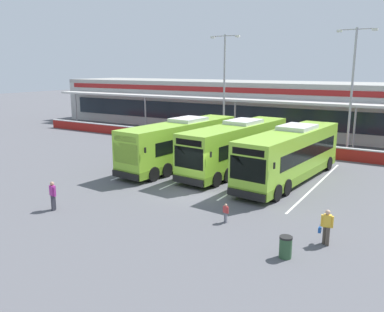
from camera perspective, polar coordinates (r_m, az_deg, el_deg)
ground_plane at (r=25.21m, az=-0.12°, el=-5.27°), size 200.00×200.00×0.00m
terminal_building at (r=49.22m, az=16.61°, el=6.54°), size 70.00×13.00×6.00m
red_barrier_wall at (r=37.82m, az=11.45°, el=1.37°), size 60.00×0.40×1.10m
coach_bus_leftmost at (r=31.59m, az=-1.57°, el=1.72°), size 3.86×12.33×3.78m
coach_bus_left_centre at (r=30.48m, az=6.39°, el=1.25°), size 3.86×12.33×3.78m
coach_bus_centre at (r=28.27m, az=13.85°, el=0.07°), size 3.86×12.33×3.78m
bay_stripe_far_west at (r=33.39m, az=-3.95°, el=-0.84°), size 0.14×13.00×0.01m
bay_stripe_west at (r=31.21m, az=2.36°, el=-1.77°), size 0.14×13.00×0.01m
bay_stripe_mid_west at (r=29.47m, az=9.52°, el=-2.80°), size 0.14×13.00×0.01m
bay_stripe_centre at (r=28.25m, az=17.44°, el=-3.89°), size 0.14×13.00×0.01m
pedestrian_with_handbag at (r=18.84m, az=18.63°, el=-9.48°), size 0.64×0.31×1.62m
pedestrian_in_dark_coat at (r=23.30m, az=-19.25°, el=-5.25°), size 0.54×0.35×1.62m
pedestrian_child at (r=20.45m, az=4.84°, el=-8.02°), size 0.33×0.22×1.00m
lamp_post_west at (r=42.33m, az=4.63°, el=10.57°), size 3.24×0.28×11.00m
lamp_post_centre at (r=37.56m, az=21.91°, el=9.48°), size 3.24×0.28×11.00m
litter_bin at (r=17.31m, az=13.21°, el=-12.54°), size 0.54×0.54×0.93m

